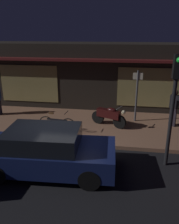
{
  "coord_description": "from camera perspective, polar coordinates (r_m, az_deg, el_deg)",
  "views": [
    {
      "loc": [
        1.9,
        -6.8,
        4.22
      ],
      "look_at": [
        0.52,
        2.4,
        0.95
      ],
      "focal_mm": 37.06,
      "sensor_mm": 36.0,
      "label": 1
    }
  ],
  "objects": [
    {
      "name": "ground_plane",
      "position": [
        8.23,
        -6.22,
        -11.62
      ],
      "size": [
        60.0,
        60.0,
        0.0
      ],
      "primitive_type": "plane",
      "color": "black"
    },
    {
      "name": "sidewalk_slab",
      "position": [
        10.81,
        -2.27,
        -3.2
      ],
      "size": [
        18.0,
        4.0,
        0.15
      ],
      "primitive_type": "cube",
      "color": "#8C6047",
      "rests_on": "ground_plane"
    },
    {
      "name": "storefront_building",
      "position": [
        13.54,
        0.32,
        9.09
      ],
      "size": [
        18.0,
        3.3,
        3.6
      ],
      "color": "black",
      "rests_on": "ground_plane"
    },
    {
      "name": "motorcycle",
      "position": [
        10.37,
        4.88,
        -0.86
      ],
      "size": [
        1.6,
        0.88,
        0.97
      ],
      "color": "black",
      "rests_on": "sidewalk_slab"
    },
    {
      "name": "bicycle_parked",
      "position": [
        9.87,
        -7.99,
        -2.93
      ],
      "size": [
        1.66,
        0.42,
        0.91
      ],
      "color": "black",
      "rests_on": "sidewalk_slab"
    },
    {
      "name": "person_bystander",
      "position": [
        10.89,
        20.11,
        1.12
      ],
      "size": [
        0.44,
        0.59,
        1.67
      ],
      "color": "#28232D",
      "rests_on": "sidewalk_slab"
    },
    {
      "name": "sign_post",
      "position": [
        10.89,
        11.57,
        4.57
      ],
      "size": [
        0.44,
        0.09,
        2.4
      ],
      "color": "#47474C",
      "rests_on": "sidewalk_slab"
    },
    {
      "name": "traffic_light_pole",
      "position": [
        7.38,
        20.19,
        4.51
      ],
      "size": [
        0.24,
        0.33,
        3.6
      ],
      "color": "black",
      "rests_on": "ground_plane"
    },
    {
      "name": "parked_car_far",
      "position": [
        7.38,
        -10.4,
        -9.44
      ],
      "size": [
        4.18,
        1.96,
        1.42
      ],
      "color": "black",
      "rests_on": "ground_plane"
    }
  ]
}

